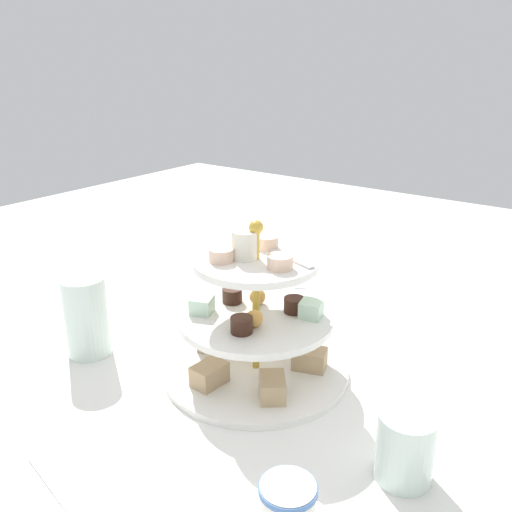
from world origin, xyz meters
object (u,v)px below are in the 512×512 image
butter_knife_right (65,498)px  water_glass_tall_right (86,316)px  teacup_with_saucer (288,507)px  tiered_serving_stand (256,329)px  water_glass_short_left (405,447)px  butter_knife_left (263,286)px

butter_knife_right → water_glass_tall_right: bearing=149.1°
water_glass_tall_right → teacup_with_saucer: (-0.44, 0.10, -0.04)m
tiered_serving_stand → butter_knife_right: 0.33m
teacup_with_saucer → butter_knife_right: teacup_with_saucer is taller
tiered_serving_stand → water_glass_short_left: bearing=163.8°
water_glass_tall_right → teacup_with_saucer: bearing=167.3°
water_glass_tall_right → butter_knife_left: water_glass_tall_right is taller
teacup_with_saucer → water_glass_tall_right: bearing=-12.7°
butter_knife_right → tiered_serving_stand: bearing=98.6°
water_glass_short_left → butter_knife_right: size_ratio=0.48×
tiered_serving_stand → teacup_with_saucer: 0.29m
water_glass_tall_right → water_glass_short_left: (-0.50, -0.03, -0.02)m
tiered_serving_stand → water_glass_short_left: size_ratio=3.33×
water_glass_tall_right → teacup_with_saucer: size_ratio=1.42×
tiered_serving_stand → teacup_with_saucer: (-0.19, 0.21, -0.05)m
water_glass_short_left → butter_knife_left: bearing=-38.1°
water_glass_tall_right → butter_knife_right: size_ratio=0.75×
tiered_serving_stand → water_glass_short_left: 0.27m
water_glass_short_left → butter_knife_left: water_glass_short_left is taller
tiered_serving_stand → butter_knife_right: tiered_serving_stand is taller
teacup_with_saucer → butter_knife_right: (0.21, 0.11, -0.02)m
water_glass_tall_right → water_glass_short_left: water_glass_tall_right is taller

